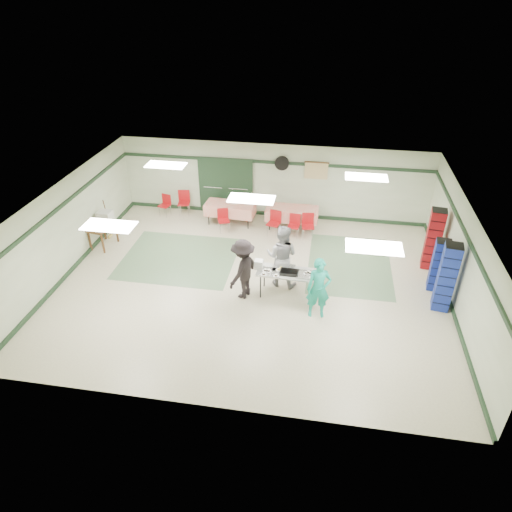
% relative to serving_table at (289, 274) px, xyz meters
% --- Properties ---
extents(floor, '(11.00, 11.00, 0.00)m').
position_rel_serving_table_xyz_m(floor, '(-1.09, 0.37, -0.71)').
color(floor, beige).
rests_on(floor, ground).
extents(ceiling, '(11.00, 11.00, 0.00)m').
position_rel_serving_table_xyz_m(ceiling, '(-1.09, 0.37, 1.99)').
color(ceiling, white).
rests_on(ceiling, wall_back).
extents(wall_back, '(11.00, 0.00, 11.00)m').
position_rel_serving_table_xyz_m(wall_back, '(-1.09, 4.87, 0.64)').
color(wall_back, beige).
rests_on(wall_back, floor).
extents(wall_front, '(11.00, 0.00, 11.00)m').
position_rel_serving_table_xyz_m(wall_front, '(-1.09, -4.13, 0.64)').
color(wall_front, beige).
rests_on(wall_front, floor).
extents(wall_left, '(0.00, 9.00, 9.00)m').
position_rel_serving_table_xyz_m(wall_left, '(-6.59, 0.37, 0.64)').
color(wall_left, beige).
rests_on(wall_left, floor).
extents(wall_right, '(0.00, 9.00, 9.00)m').
position_rel_serving_table_xyz_m(wall_right, '(4.41, 0.37, 0.64)').
color(wall_right, beige).
rests_on(wall_right, floor).
extents(trim_back, '(11.00, 0.06, 0.10)m').
position_rel_serving_table_xyz_m(trim_back, '(-1.09, 4.84, 1.34)').
color(trim_back, '#1C331F').
rests_on(trim_back, wall_back).
extents(baseboard_back, '(11.00, 0.06, 0.12)m').
position_rel_serving_table_xyz_m(baseboard_back, '(-1.09, 4.84, -0.65)').
color(baseboard_back, '#1C331F').
rests_on(baseboard_back, floor).
extents(trim_left, '(0.06, 9.00, 0.10)m').
position_rel_serving_table_xyz_m(trim_left, '(-6.56, 0.37, 1.34)').
color(trim_left, '#1C331F').
rests_on(trim_left, wall_back).
extents(baseboard_left, '(0.06, 9.00, 0.12)m').
position_rel_serving_table_xyz_m(baseboard_left, '(-6.56, 0.37, -0.65)').
color(baseboard_left, '#1C331F').
rests_on(baseboard_left, floor).
extents(trim_right, '(0.06, 9.00, 0.10)m').
position_rel_serving_table_xyz_m(trim_right, '(4.38, 0.37, 1.34)').
color(trim_right, '#1C331F').
rests_on(trim_right, wall_back).
extents(baseboard_right, '(0.06, 9.00, 0.12)m').
position_rel_serving_table_xyz_m(baseboard_right, '(4.38, 0.37, -0.65)').
color(baseboard_right, '#1C331F').
rests_on(baseboard_right, floor).
extents(green_patch_a, '(3.50, 3.00, 0.01)m').
position_rel_serving_table_xyz_m(green_patch_a, '(-3.59, 1.37, -0.71)').
color(green_patch_a, '#5F7E5C').
rests_on(green_patch_a, floor).
extents(green_patch_b, '(2.50, 3.50, 0.01)m').
position_rel_serving_table_xyz_m(green_patch_b, '(1.71, 1.87, -0.71)').
color(green_patch_b, '#5F7E5C').
rests_on(green_patch_b, floor).
extents(double_door_left, '(0.90, 0.06, 2.10)m').
position_rel_serving_table_xyz_m(double_door_left, '(-3.29, 4.81, 0.34)').
color(double_door_left, gray).
rests_on(double_door_left, floor).
extents(double_door_right, '(0.90, 0.06, 2.10)m').
position_rel_serving_table_xyz_m(double_door_right, '(-2.34, 4.81, 0.34)').
color(double_door_right, gray).
rests_on(double_door_right, floor).
extents(door_frame, '(2.00, 0.03, 2.15)m').
position_rel_serving_table_xyz_m(door_frame, '(-2.82, 4.79, 0.34)').
color(door_frame, '#1C331F').
rests_on(door_frame, floor).
extents(wall_fan, '(0.50, 0.10, 0.50)m').
position_rel_serving_table_xyz_m(wall_fan, '(-0.79, 4.81, 1.34)').
color(wall_fan, black).
rests_on(wall_fan, wall_back).
extents(scroll_banner, '(0.80, 0.02, 0.60)m').
position_rel_serving_table_xyz_m(scroll_banner, '(0.41, 4.81, 1.14)').
color(scroll_banner, '#CCBC80').
rests_on(scroll_banner, wall_back).
extents(serving_table, '(1.72, 0.76, 0.76)m').
position_rel_serving_table_xyz_m(serving_table, '(0.00, 0.00, 0.00)').
color(serving_table, '#AAABA5').
rests_on(serving_table, floor).
extents(sheet_tray_right, '(0.56, 0.44, 0.02)m').
position_rel_serving_table_xyz_m(sheet_tray_right, '(0.48, -0.08, 0.06)').
color(sheet_tray_right, silver).
rests_on(sheet_tray_right, serving_table).
extents(sheet_tray_mid, '(0.62, 0.48, 0.02)m').
position_rel_serving_table_xyz_m(sheet_tray_mid, '(-0.16, 0.12, 0.06)').
color(sheet_tray_mid, silver).
rests_on(sheet_tray_mid, serving_table).
extents(sheet_tray_left, '(0.65, 0.51, 0.02)m').
position_rel_serving_table_xyz_m(sheet_tray_left, '(-0.55, -0.13, 0.06)').
color(sheet_tray_left, silver).
rests_on(sheet_tray_left, serving_table).
extents(baking_pan, '(0.51, 0.33, 0.08)m').
position_rel_serving_table_xyz_m(baking_pan, '(0.01, -0.07, 0.09)').
color(baking_pan, black).
rests_on(baking_pan, serving_table).
extents(foam_box_stack, '(0.24, 0.22, 0.26)m').
position_rel_serving_table_xyz_m(foam_box_stack, '(-0.83, 0.04, 0.18)').
color(foam_box_stack, white).
rests_on(foam_box_stack, serving_table).
extents(volunteer_teal, '(0.67, 0.49, 1.69)m').
position_rel_serving_table_xyz_m(volunteer_teal, '(0.83, -0.76, 0.13)').
color(volunteer_teal, '#15947D').
rests_on(volunteer_teal, floor).
extents(volunteer_grey, '(1.00, 0.84, 1.87)m').
position_rel_serving_table_xyz_m(volunteer_grey, '(-0.26, 0.51, 0.22)').
color(volunteer_grey, gray).
rests_on(volunteer_grey, floor).
extents(volunteer_dark, '(1.01, 1.29, 1.74)m').
position_rel_serving_table_xyz_m(volunteer_dark, '(-1.22, -0.23, 0.16)').
color(volunteer_dark, black).
rests_on(volunteer_dark, floor).
extents(dining_table_a, '(1.79, 0.81, 0.77)m').
position_rel_serving_table_xyz_m(dining_table_a, '(-0.29, 3.98, -0.14)').
color(dining_table_a, red).
rests_on(dining_table_a, floor).
extents(dining_table_b, '(1.78, 0.87, 0.77)m').
position_rel_serving_table_xyz_m(dining_table_b, '(-2.49, 3.98, -0.14)').
color(dining_table_b, red).
rests_on(dining_table_b, floor).
extents(chair_a, '(0.41, 0.41, 0.80)m').
position_rel_serving_table_xyz_m(chair_a, '(-0.16, 3.41, -0.22)').
color(chair_a, '#B60E1B').
rests_on(chair_a, floor).
extents(chair_b, '(0.49, 0.49, 0.87)m').
position_rel_serving_table_xyz_m(chair_b, '(-0.83, 3.41, -0.18)').
color(chair_b, '#B60E1B').
rests_on(chair_b, floor).
extents(chair_c, '(0.45, 0.45, 0.86)m').
position_rel_serving_table_xyz_m(chair_c, '(0.30, 3.41, -0.19)').
color(chair_c, '#B60E1B').
rests_on(chair_c, floor).
extents(chair_d, '(0.49, 0.49, 0.80)m').
position_rel_serving_table_xyz_m(chair_d, '(-2.61, 3.40, -0.22)').
color(chair_d, '#B60E1B').
rests_on(chair_d, floor).
extents(chair_loose_a, '(0.49, 0.49, 0.90)m').
position_rel_serving_table_xyz_m(chair_loose_a, '(-4.33, 4.46, -0.16)').
color(chair_loose_a, '#B60E1B').
rests_on(chair_loose_a, floor).
extents(chair_loose_b, '(0.45, 0.45, 0.79)m').
position_rel_serving_table_xyz_m(chair_loose_b, '(-4.99, 4.25, -0.23)').
color(chair_loose_b, '#B60E1B').
rests_on(chair_loose_b, floor).
extents(crate_stack_blue_a, '(0.45, 0.45, 1.55)m').
position_rel_serving_table_xyz_m(crate_stack_blue_a, '(4.06, 1.00, 0.06)').
color(crate_stack_blue_a, navy).
rests_on(crate_stack_blue_a, floor).
extents(crate_stack_red, '(0.48, 0.48, 1.92)m').
position_rel_serving_table_xyz_m(crate_stack_red, '(4.06, 2.14, 0.25)').
color(crate_stack_red, '#9B100F').
rests_on(crate_stack_red, floor).
extents(crate_stack_blue_b, '(0.48, 0.48, 1.94)m').
position_rel_serving_table_xyz_m(crate_stack_blue_b, '(4.06, 0.09, 0.26)').
color(crate_stack_blue_b, navy).
rests_on(crate_stack_blue_b, floor).
extents(printer_table, '(0.76, 1.03, 0.74)m').
position_rel_serving_table_xyz_m(printer_table, '(-6.24, 1.71, -0.06)').
color(printer_table, brown).
rests_on(printer_table, floor).
extents(office_printer, '(0.46, 0.41, 0.35)m').
position_rel_serving_table_xyz_m(office_printer, '(-6.24, 2.05, 0.21)').
color(office_printer, beige).
rests_on(office_printer, printer_table).
extents(broom, '(0.06, 0.22, 1.37)m').
position_rel_serving_table_xyz_m(broom, '(-6.32, 2.34, 0.01)').
color(broom, brown).
rests_on(broom, floor).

